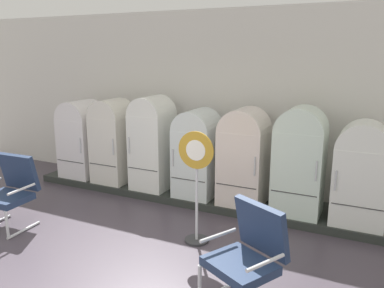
% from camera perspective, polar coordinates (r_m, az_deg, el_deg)
% --- Properties ---
extents(back_wall, '(11.76, 0.12, 3.16)m').
position_cam_1_polar(back_wall, '(6.91, 3.60, 6.14)').
color(back_wall, silver).
rests_on(back_wall, ground).
extents(display_plinth, '(6.31, 0.95, 0.12)m').
position_cam_1_polar(display_plinth, '(6.71, 1.32, -7.59)').
color(display_plinth, '#2B2F2B').
rests_on(display_plinth, ground).
extents(refrigerator_0, '(0.68, 0.72, 1.45)m').
position_cam_1_polar(refrigerator_0, '(7.73, -15.82, 1.08)').
color(refrigerator_0, white).
rests_on(refrigerator_0, display_plinth).
extents(refrigerator_1, '(0.63, 0.67, 1.52)m').
position_cam_1_polar(refrigerator_1, '(7.23, -11.49, 0.83)').
color(refrigerator_1, silver).
rests_on(refrigerator_1, display_plinth).
extents(refrigerator_2, '(0.62, 0.68, 1.61)m').
position_cam_1_polar(refrigerator_2, '(6.75, -5.81, 0.61)').
color(refrigerator_2, white).
rests_on(refrigerator_2, display_plinth).
extents(refrigerator_3, '(0.65, 0.71, 1.44)m').
position_cam_1_polar(refrigerator_3, '(6.39, 0.76, -0.95)').
color(refrigerator_3, silver).
rests_on(refrigerator_3, display_plinth).
extents(refrigerator_4, '(0.68, 0.68, 1.51)m').
position_cam_1_polar(refrigerator_4, '(6.08, 7.57, -1.44)').
color(refrigerator_4, silver).
rests_on(refrigerator_4, display_plinth).
extents(refrigerator_5, '(0.69, 0.62, 1.59)m').
position_cam_1_polar(refrigerator_5, '(5.84, 15.44, -1.99)').
color(refrigerator_5, silver).
rests_on(refrigerator_5, display_plinth).
extents(refrigerator_6, '(0.70, 0.66, 1.43)m').
position_cam_1_polar(refrigerator_6, '(5.80, 23.50, -3.64)').
color(refrigerator_6, white).
rests_on(refrigerator_6, display_plinth).
extents(armchair_left, '(0.71, 0.68, 1.03)m').
position_cam_1_polar(armchair_left, '(6.15, -24.94, -5.88)').
color(armchair_left, silver).
rests_on(armchair_left, ground).
extents(armchair_right, '(0.86, 0.87, 1.03)m').
position_cam_1_polar(armchair_right, '(3.97, 8.24, -15.26)').
color(armchair_right, silver).
rests_on(armchair_right, ground).
extents(sign_stand, '(0.48, 0.32, 1.50)m').
position_cam_1_polar(sign_stand, '(5.03, 0.63, -6.39)').
color(sign_stand, '#2D2D30').
rests_on(sign_stand, ground).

